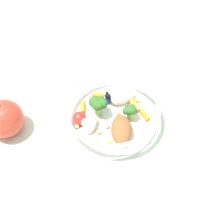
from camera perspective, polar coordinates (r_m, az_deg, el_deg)
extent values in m
plane|color=silver|center=(0.68, 0.53, -1.89)|extent=(2.40, 2.40, 0.00)
cylinder|color=white|center=(0.68, 0.00, -1.35)|extent=(0.19, 0.19, 0.01)
torus|color=white|center=(0.64, 0.00, 1.14)|extent=(0.20, 0.20, 0.01)
ellipsoid|color=brown|center=(0.64, 1.70, -3.20)|extent=(0.08, 0.07, 0.04)
cylinder|color=#7FAD5B|center=(0.67, -2.37, 0.29)|extent=(0.01, 0.01, 0.02)
sphere|color=#2D6023|center=(0.65, -2.69, 1.23)|extent=(0.02, 0.02, 0.02)
sphere|color=#2D6023|center=(0.64, -2.26, 1.22)|extent=(0.02, 0.02, 0.02)
sphere|color=#2D6023|center=(0.65, -1.66, 1.46)|extent=(0.02, 0.02, 0.02)
sphere|color=#2D6023|center=(0.66, -1.79, 1.69)|extent=(0.02, 0.02, 0.02)
sphere|color=#2D6023|center=(0.66, -2.13, 2.00)|extent=(0.02, 0.02, 0.02)
sphere|color=#2D6023|center=(0.66, -2.74, 2.07)|extent=(0.02, 0.02, 0.02)
sphere|color=#2D6023|center=(0.66, -3.15, 1.93)|extent=(0.02, 0.02, 0.02)
sphere|color=#2D6023|center=(0.65, -2.98, 1.59)|extent=(0.02, 0.02, 0.02)
cylinder|color=#8EB766|center=(0.67, 3.25, -0.62)|extent=(0.01, 0.01, 0.02)
sphere|color=#2D6023|center=(0.65, 3.16, 0.20)|extent=(0.02, 0.02, 0.02)
sphere|color=#2D6023|center=(0.65, 3.54, 0.25)|extent=(0.02, 0.02, 0.02)
sphere|color=#2D6023|center=(0.65, 3.85, 0.28)|extent=(0.02, 0.02, 0.02)
sphere|color=#2D6023|center=(0.66, 3.75, 0.47)|extent=(0.02, 0.02, 0.02)
sphere|color=#2D6023|center=(0.66, 3.69, 0.87)|extent=(0.01, 0.01, 0.01)
sphere|color=#2D6023|center=(0.66, 3.13, 0.73)|extent=(0.01, 0.01, 0.01)
sphere|color=#2D6023|center=(0.66, 2.72, 0.39)|extent=(0.02, 0.02, 0.02)
sphere|color=#2D6023|center=(0.65, 2.63, 0.19)|extent=(0.02, 0.02, 0.02)
sphere|color=silver|center=(0.69, 0.86, 2.41)|extent=(0.03, 0.03, 0.03)
sphere|color=silver|center=(0.69, 1.70, 2.93)|extent=(0.04, 0.04, 0.04)
sphere|color=silver|center=(0.70, 2.28, 3.43)|extent=(0.04, 0.04, 0.04)
sphere|color=silver|center=(0.70, 1.30, 3.59)|extent=(0.03, 0.03, 0.03)
sphere|color=silver|center=(0.69, 0.82, 3.39)|extent=(0.04, 0.04, 0.04)
sphere|color=silver|center=(0.65, -4.27, -3.04)|extent=(0.02, 0.02, 0.02)
sphere|color=silver|center=(0.65, -3.99, -2.36)|extent=(0.03, 0.03, 0.03)
sphere|color=silver|center=(0.66, -3.66, -1.61)|extent=(0.02, 0.02, 0.02)
sphere|color=silver|center=(0.65, -4.77, -1.93)|extent=(0.02, 0.02, 0.02)
cube|color=yellow|center=(0.70, -0.77, 1.65)|extent=(0.02, 0.02, 0.00)
cylinder|color=#1933B2|center=(0.69, -0.78, 2.17)|extent=(0.02, 0.02, 0.02)
sphere|color=black|center=(0.68, -0.79, 2.89)|extent=(0.01, 0.01, 0.01)
sphere|color=black|center=(0.68, -0.93, 3.44)|extent=(0.01, 0.01, 0.01)
sphere|color=black|center=(0.67, -0.66, 2.80)|extent=(0.01, 0.01, 0.01)
cylinder|color=orange|center=(0.68, 5.99, -0.58)|extent=(0.03, 0.03, 0.01)
cylinder|color=orange|center=(0.63, -0.91, -5.90)|extent=(0.02, 0.03, 0.01)
cylinder|color=orange|center=(0.69, -5.25, 0.90)|extent=(0.03, 0.02, 0.01)
cylinder|color=orange|center=(0.71, -2.48, 3.25)|extent=(0.02, 0.03, 0.01)
cylinder|color=orange|center=(0.69, 4.10, 1.19)|extent=(0.03, 0.03, 0.01)
sphere|color=red|center=(0.66, -5.93, -1.11)|extent=(0.03, 0.03, 0.03)
sphere|color=tan|center=(0.71, -3.81, 2.68)|extent=(0.01, 0.01, 0.01)
sphere|color=#D1B775|center=(0.65, -2.46, -3.64)|extent=(0.01, 0.01, 0.01)
sphere|color=tan|center=(0.63, -3.00, -5.61)|extent=(0.01, 0.01, 0.01)
sphere|color=tan|center=(0.70, 4.71, 2.14)|extent=(0.01, 0.01, 0.01)
sphere|color=tan|center=(0.68, -5.96, -0.42)|extent=(0.01, 0.01, 0.01)
sphere|color=tan|center=(0.68, 0.69, -0.15)|extent=(0.01, 0.01, 0.01)
sphere|color=#D1B775|center=(0.66, -6.36, -2.57)|extent=(0.01, 0.01, 0.01)
sphere|color=tan|center=(0.66, -0.91, -2.61)|extent=(0.01, 0.01, 0.01)
sphere|color=#BC3828|center=(0.67, -18.92, -1.13)|extent=(0.08, 0.08, 0.08)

